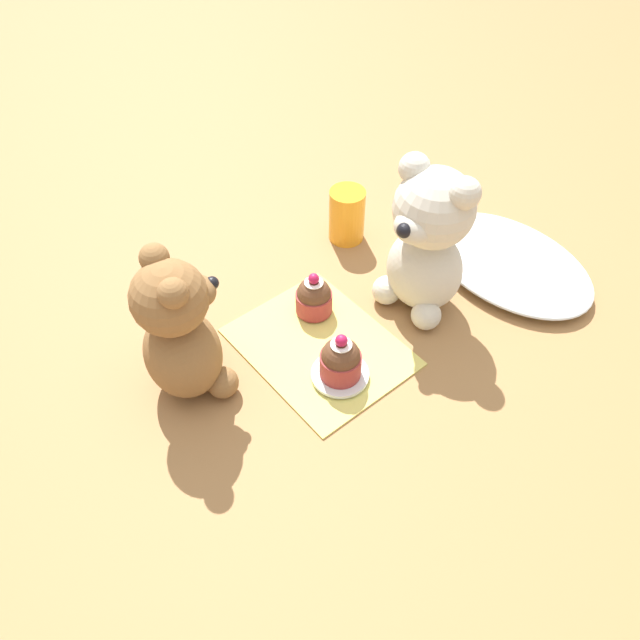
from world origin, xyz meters
The scene contains 9 objects.
ground_plane centered at (0.00, 0.00, 0.00)m, with size 4.00×4.00×0.00m, color #9E7042.
knitted_placemat centered at (0.00, 0.00, 0.00)m, with size 0.23×0.18×0.01m, color #E0D166.
tulle_cloth centered at (0.06, 0.32, 0.02)m, with size 0.28×0.19×0.03m, color white.
teddy_bear_cream centered at (0.02, 0.17, 0.12)m, with size 0.12×0.13×0.23m.
teddy_bear_tan centered at (-0.06, -0.17, 0.10)m, with size 0.12×0.12×0.21m.
cupcake_near_cream_bear centered at (-0.06, 0.04, 0.03)m, with size 0.05×0.05×0.07m.
saucer_plate centered at (0.06, -0.01, 0.01)m, with size 0.08×0.08×0.01m, color silver.
cupcake_near_tan_bear centered at (0.06, -0.01, 0.04)m, with size 0.05×0.05×0.07m.
juice_glass centered at (-0.16, 0.18, 0.04)m, with size 0.06×0.06×0.09m, color orange.
Camera 1 is at (0.43, -0.35, 0.66)m, focal length 35.00 mm.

